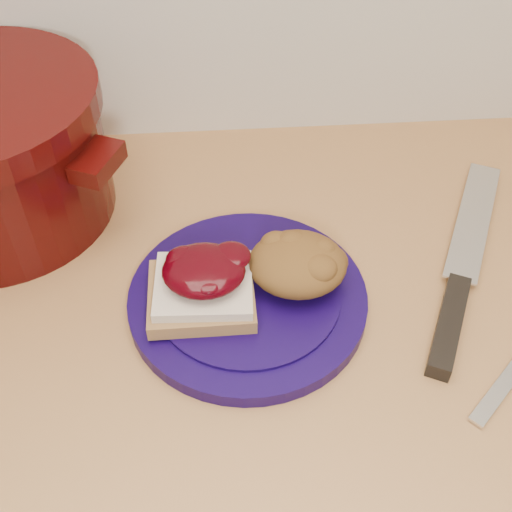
{
  "coord_description": "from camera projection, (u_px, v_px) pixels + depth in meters",
  "views": [
    {
      "loc": [
        -0.03,
        1.07,
        1.41
      ],
      "look_at": [
        0.01,
        1.51,
        0.95
      ],
      "focal_mm": 45.0,
      "sensor_mm": 36.0,
      "label": 1
    }
  ],
  "objects": [
    {
      "name": "sandwich",
      "position": [
        203.0,
        284.0,
        0.62
      ],
      "size": [
        0.1,
        0.09,
        0.05
      ],
      "rotation": [
        0.0,
        0.0,
        -0.1
      ],
      "color": "olive",
      "rests_on": "plate"
    },
    {
      "name": "plate",
      "position": [
        248.0,
        299.0,
        0.65
      ],
      "size": [
        0.27,
        0.27,
        0.02
      ],
      "primitive_type": "cylinder",
      "rotation": [
        0.0,
        0.0,
        -0.1
      ],
      "color": "#100439",
      "rests_on": "wood_countertop"
    },
    {
      "name": "stuffing_mound",
      "position": [
        297.0,
        264.0,
        0.64
      ],
      "size": [
        0.11,
        0.09,
        0.05
      ],
      "primitive_type": "ellipsoid",
      "rotation": [
        0.0,
        0.0,
        -0.1
      ],
      "color": "brown",
      "rests_on": "plate"
    },
    {
      "name": "chef_knife",
      "position": [
        456.0,
        293.0,
        0.66
      ],
      "size": [
        0.17,
        0.31,
        0.02
      ],
      "rotation": [
        0.0,
        0.0,
        1.12
      ],
      "color": "black",
      "rests_on": "wood_countertop"
    },
    {
      "name": "base_cabinet",
      "position": [
        252.0,
        490.0,
        1.01
      ],
      "size": [
        4.0,
        0.6,
        0.86
      ],
      "primitive_type": "cube",
      "color": "beige",
      "rests_on": "floor"
    }
  ]
}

